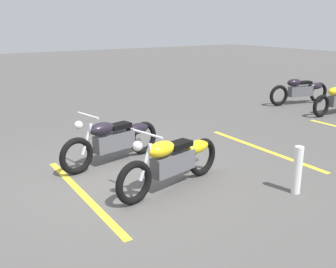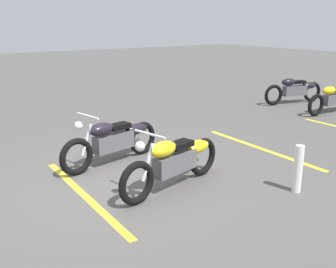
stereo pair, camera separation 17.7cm
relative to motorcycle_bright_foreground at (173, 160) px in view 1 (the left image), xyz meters
The scene contains 7 objects.
ground_plane 1.09m from the motorcycle_bright_foreground, 128.23° to the left, with size 60.00×60.00×0.00m, color #514F4C.
motorcycle_bright_foreground is the anchor object (origin of this frame).
motorcycle_dark_foreground 1.60m from the motorcycle_bright_foreground, 100.15° to the left, with size 2.21×0.75×1.04m.
motorcycle_row_right 7.90m from the motorcycle_bright_foreground, 24.22° to the left, with size 2.20×0.62×0.84m.
bollard_post 1.94m from the motorcycle_bright_foreground, 39.93° to the right, with size 0.14×0.14×0.77m, color white.
parking_stripe_near 1.53m from the motorcycle_bright_foreground, 157.64° to the left, with size 3.20×0.12×0.01m, color yellow.
parking_stripe_mid 2.76m from the motorcycle_bright_foreground, 11.82° to the left, with size 3.20×0.12×0.01m, color yellow.
Camera 1 is at (-2.67, -5.61, 2.60)m, focal length 41.41 mm.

